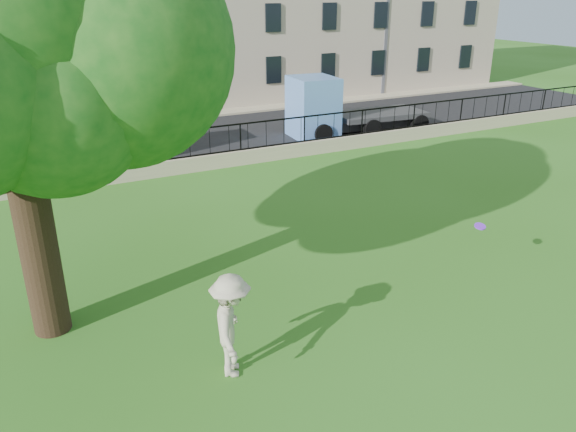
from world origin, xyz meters
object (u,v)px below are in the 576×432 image
man (231,326)px  frisbee (480,226)px  white_van (100,134)px  blue_truck (358,104)px

man → frisbee: bearing=-64.1°
frisbee → white_van: white_van is taller
white_van → frisbee: bearing=-67.8°
frisbee → white_van: (-6.00, 15.56, -0.51)m
frisbee → blue_truck: 15.90m
frisbee → blue_truck: (6.38, 14.56, -0.15)m
white_van → blue_truck: blue_truck is taller
white_van → blue_truck: size_ratio=0.75×
man → white_van: white_van is taller
frisbee → blue_truck: bearing=66.3°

